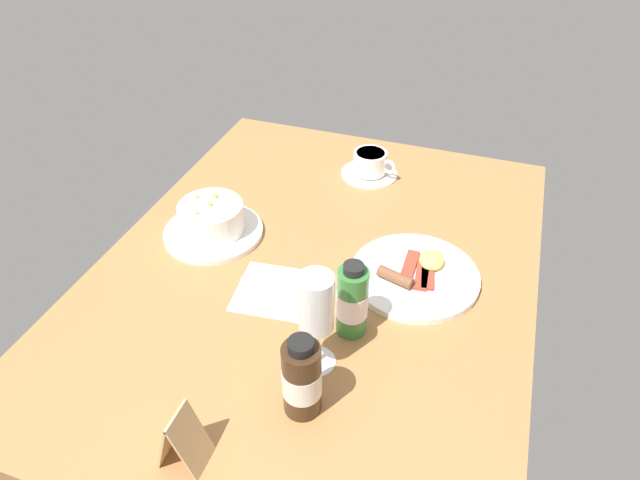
{
  "coord_description": "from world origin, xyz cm",
  "views": [
    {
      "loc": [
        79.74,
        28.42,
        73.59
      ],
      "look_at": [
        -1.91,
        0.25,
        5.43
      ],
      "focal_mm": 31.74,
      "sensor_mm": 36.0,
      "label": 1
    }
  ],
  "objects_px": {
    "porridge_bowl": "(212,221)",
    "sauce_bottle_green": "(352,301)",
    "wine_glass": "(316,308)",
    "breakfast_plate": "(415,274)",
    "sauce_bottle_brown": "(302,378)",
    "coffee_cup": "(370,165)",
    "menu_card": "(181,437)",
    "cutlery_setting": "(281,292)"
  },
  "relations": [
    {
      "from": "porridge_bowl",
      "to": "sauce_bottle_green",
      "type": "distance_m",
      "value": 0.39
    },
    {
      "from": "wine_glass",
      "to": "breakfast_plate",
      "type": "relative_size",
      "value": 0.75
    },
    {
      "from": "wine_glass",
      "to": "sauce_bottle_green",
      "type": "distance_m",
      "value": 0.11
    },
    {
      "from": "sauce_bottle_brown",
      "to": "breakfast_plate",
      "type": "bearing_deg",
      "value": 163.32
    },
    {
      "from": "porridge_bowl",
      "to": "wine_glass",
      "type": "xyz_separation_m",
      "value": [
        0.25,
        0.32,
        0.09
      ]
    },
    {
      "from": "sauce_bottle_green",
      "to": "breakfast_plate",
      "type": "bearing_deg",
      "value": 154.74
    },
    {
      "from": "coffee_cup",
      "to": "breakfast_plate",
      "type": "height_order",
      "value": "coffee_cup"
    },
    {
      "from": "coffee_cup",
      "to": "menu_card",
      "type": "bearing_deg",
      "value": -3.3
    },
    {
      "from": "sauce_bottle_brown",
      "to": "breakfast_plate",
      "type": "distance_m",
      "value": 0.36
    },
    {
      "from": "porridge_bowl",
      "to": "coffee_cup",
      "type": "bearing_deg",
      "value": 143.64
    },
    {
      "from": "porridge_bowl",
      "to": "cutlery_setting",
      "type": "relative_size",
      "value": 1.2
    },
    {
      "from": "sauce_bottle_brown",
      "to": "menu_card",
      "type": "height_order",
      "value": "sauce_bottle_brown"
    },
    {
      "from": "sauce_bottle_brown",
      "to": "menu_card",
      "type": "xyz_separation_m",
      "value": [
        0.13,
        -0.13,
        -0.02
      ]
    },
    {
      "from": "wine_glass",
      "to": "breakfast_plate",
      "type": "xyz_separation_m",
      "value": [
        -0.26,
        0.11,
        -0.12
      ]
    },
    {
      "from": "sauce_bottle_brown",
      "to": "sauce_bottle_green",
      "type": "xyz_separation_m",
      "value": [
        -0.18,
        0.02,
        0.0
      ]
    },
    {
      "from": "coffee_cup",
      "to": "wine_glass",
      "type": "distance_m",
      "value": 0.61
    },
    {
      "from": "porridge_bowl",
      "to": "sauce_bottle_green",
      "type": "xyz_separation_m",
      "value": [
        0.17,
        0.35,
        0.03
      ]
    },
    {
      "from": "coffee_cup",
      "to": "breakfast_plate",
      "type": "bearing_deg",
      "value": 28.2
    },
    {
      "from": "cutlery_setting",
      "to": "wine_glass",
      "type": "distance_m",
      "value": 0.22
    },
    {
      "from": "sauce_bottle_brown",
      "to": "sauce_bottle_green",
      "type": "height_order",
      "value": "same"
    },
    {
      "from": "cutlery_setting",
      "to": "sauce_bottle_brown",
      "type": "relative_size",
      "value": 1.18
    },
    {
      "from": "menu_card",
      "to": "cutlery_setting",
      "type": "bearing_deg",
      "value": -179.96
    },
    {
      "from": "coffee_cup",
      "to": "menu_card",
      "type": "relative_size",
      "value": 1.35
    },
    {
      "from": "cutlery_setting",
      "to": "sauce_bottle_brown",
      "type": "xyz_separation_m",
      "value": [
        0.22,
        0.13,
        0.06
      ]
    },
    {
      "from": "coffee_cup",
      "to": "breakfast_plate",
      "type": "relative_size",
      "value": 0.56
    },
    {
      "from": "cutlery_setting",
      "to": "wine_glass",
      "type": "xyz_separation_m",
      "value": [
        0.13,
        0.12,
        0.12
      ]
    },
    {
      "from": "coffee_cup",
      "to": "menu_card",
      "type": "height_order",
      "value": "menu_card"
    },
    {
      "from": "coffee_cup",
      "to": "sauce_bottle_brown",
      "type": "xyz_separation_m",
      "value": [
        0.68,
        0.08,
        0.04
      ]
    },
    {
      "from": "porridge_bowl",
      "to": "cutlery_setting",
      "type": "xyz_separation_m",
      "value": [
        0.12,
        0.2,
        -0.03
      ]
    },
    {
      "from": "sauce_bottle_brown",
      "to": "sauce_bottle_green",
      "type": "relative_size",
      "value": 1.0
    },
    {
      "from": "cutlery_setting",
      "to": "wine_glass",
      "type": "bearing_deg",
      "value": 41.24
    },
    {
      "from": "porridge_bowl",
      "to": "breakfast_plate",
      "type": "xyz_separation_m",
      "value": [
        -0.0,
        0.43,
        -0.03
      ]
    },
    {
      "from": "wine_glass",
      "to": "menu_card",
      "type": "bearing_deg",
      "value": -27.74
    },
    {
      "from": "breakfast_plate",
      "to": "menu_card",
      "type": "relative_size",
      "value": 2.42
    },
    {
      "from": "cutlery_setting",
      "to": "coffee_cup",
      "type": "height_order",
      "value": "coffee_cup"
    },
    {
      "from": "cutlery_setting",
      "to": "sauce_bottle_brown",
      "type": "distance_m",
      "value": 0.26
    },
    {
      "from": "porridge_bowl",
      "to": "breakfast_plate",
      "type": "relative_size",
      "value": 0.84
    },
    {
      "from": "wine_glass",
      "to": "sauce_bottle_brown",
      "type": "distance_m",
      "value": 0.11
    },
    {
      "from": "cutlery_setting",
      "to": "wine_glass",
      "type": "relative_size",
      "value": 0.94
    },
    {
      "from": "coffee_cup",
      "to": "sauce_bottle_green",
      "type": "xyz_separation_m",
      "value": [
        0.51,
        0.1,
        0.04
      ]
    },
    {
      "from": "porridge_bowl",
      "to": "coffee_cup",
      "type": "relative_size",
      "value": 1.51
    },
    {
      "from": "cutlery_setting",
      "to": "breakfast_plate",
      "type": "bearing_deg",
      "value": 118.09
    }
  ]
}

